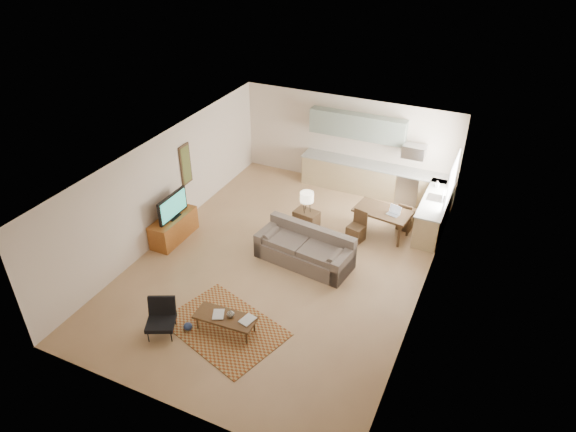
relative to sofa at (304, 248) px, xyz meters
The scene contains 25 objects.
room 1.07m from the sofa, 152.09° to the right, with size 9.00×9.00×9.00m.
kitchen_counter_back 3.96m from the sofa, 83.54° to the left, with size 4.26×0.64×0.92m, color tan, non-canonical shape.
kitchen_counter_right 3.71m from the sofa, 48.10° to the left, with size 0.64×2.26×0.92m, color tan, non-canonical shape.
kitchen_range 4.23m from the sofa, 68.58° to the left, with size 0.62×0.62×0.90m, color #A5A8AD.
kitchen_microwave 4.40m from the sofa, 68.67° to the left, with size 0.62×0.40×0.35m, color #A5A8AD.
upper_cabinets 4.37m from the sofa, 92.16° to the left, with size 2.80×0.34×0.70m, color gray.
window_right 4.07m from the sofa, 44.83° to the left, with size 0.02×1.40×1.05m, color white.
wall_art_left 3.89m from the sofa, 169.80° to the left, with size 0.06×0.42×1.10m, color olive, non-canonical shape.
triptych 4.47m from the sofa, 97.46° to the left, with size 1.70×0.04×0.50m, color beige, non-canonical shape.
rug 2.82m from the sofa, 102.14° to the right, with size 2.33×1.61×0.02m, color brown.
sofa is the anchor object (origin of this frame).
coffee_table 2.83m from the sofa, 100.75° to the right, with size 1.26×0.50×0.38m, color #442A14, non-canonical shape.
book_a 2.94m from the sofa, 105.24° to the right, with size 0.33×0.37×0.03m, color maroon.
book_b 2.66m from the sofa, 93.94° to the right, with size 0.30×0.36×0.02m, color navy.
vase 2.75m from the sofa, 98.98° to the right, with size 0.19×0.19×0.16m, color black.
armchair 3.76m from the sofa, 115.99° to the right, with size 0.64×0.64×0.73m, color black, non-canonical shape.
tv_credenza 3.44m from the sofa, behind, with size 0.54×1.41×0.65m, color brown, non-canonical shape.
tv 3.44m from the sofa, behind, with size 0.11×1.08×0.65m, color black, non-canonical shape.
console_table 1.17m from the sofa, 110.77° to the left, with size 0.61×0.41×0.71m, color #3C2919, non-canonical shape.
table_lamp 1.30m from the sofa, 110.77° to the left, with size 0.34×0.34×0.57m, color beige, non-canonical shape.
dining_table 2.36m from the sofa, 55.77° to the left, with size 1.41×0.81×0.71m, color #3C2919, non-canonical shape.
dining_chair_near 1.63m from the sofa, 59.72° to the left, with size 0.39×0.41×0.81m, color #3C2919, non-canonical shape.
dining_chair_far 3.09m from the sofa, 53.70° to the left, with size 0.37×0.39×0.78m, color #3C2919, non-canonical shape.
laptop 2.49m from the sofa, 49.10° to the left, with size 0.30×0.22×0.22m, color #A5A8AD, non-canonical shape.
soap_bottle 4.15m from the sofa, 54.63° to the left, with size 0.10×0.11×0.19m, color beige.
Camera 1 is at (4.25, -8.89, 7.48)m, focal length 32.00 mm.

